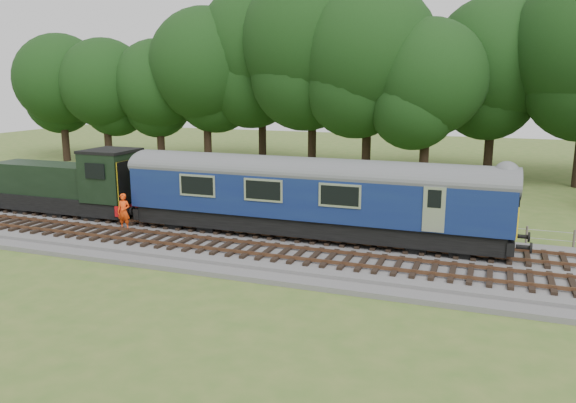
% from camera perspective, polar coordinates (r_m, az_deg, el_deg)
% --- Properties ---
extents(ground, '(120.00, 120.00, 0.00)m').
position_cam_1_polar(ground, '(26.44, -3.56, -4.65)').
color(ground, '#436324').
rests_on(ground, ground).
extents(ballast, '(70.00, 7.00, 0.35)m').
position_cam_1_polar(ballast, '(26.39, -3.56, -4.28)').
color(ballast, '#4C4C4F').
rests_on(ballast, ground).
extents(track_north, '(67.20, 2.40, 0.21)m').
position_cam_1_polar(track_north, '(27.56, -2.40, -3.04)').
color(track_north, black).
rests_on(track_north, ballast).
extents(track_south, '(67.20, 2.40, 0.21)m').
position_cam_1_polar(track_south, '(24.93, -5.06, -4.72)').
color(track_south, black).
rests_on(track_south, ballast).
extents(fence, '(64.00, 0.12, 1.00)m').
position_cam_1_polar(fence, '(30.46, -0.14, -2.37)').
color(fence, '#6B6054').
rests_on(fence, ground).
extents(tree_line, '(70.00, 8.00, 18.00)m').
position_cam_1_polar(tree_line, '(46.92, 7.34, 2.66)').
color(tree_line, black).
rests_on(tree_line, ground).
extents(dmu_railcar, '(18.05, 2.86, 3.88)m').
position_cam_1_polar(dmu_railcar, '(26.27, 2.30, 1.12)').
color(dmu_railcar, black).
rests_on(dmu_railcar, ground).
extents(shunter_loco, '(8.91, 2.60, 3.38)m').
position_cam_1_polar(shunter_loco, '(33.35, -21.11, 1.55)').
color(shunter_loco, black).
rests_on(shunter_loco, ground).
extents(worker, '(0.71, 0.51, 1.83)m').
position_cam_1_polar(worker, '(29.10, -16.35, -0.99)').
color(worker, '#FF420D').
rests_on(worker, ballast).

